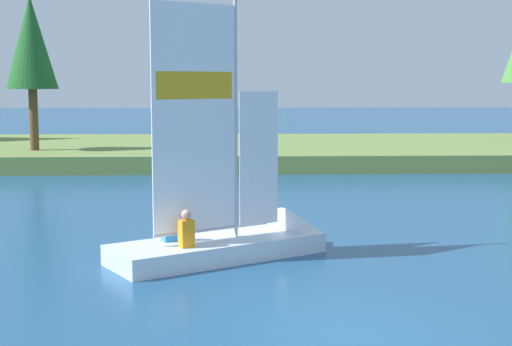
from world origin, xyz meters
TOP-DOWN VIEW (x-y plane):
  - ground_plane at (0.00, 0.00)m, footprint 200.00×200.00m
  - shore_bank at (0.00, 25.61)m, footprint 80.00×13.20m
  - shoreline_tree_centre at (-10.27, 22.14)m, footprint 2.22×2.22m
  - sailboat at (-1.24, 5.23)m, footprint 5.18×3.93m

SIDE VIEW (x-z plane):
  - ground_plane at x=0.00m, z-range 0.00..0.00m
  - shore_bank at x=0.00m, z-range 0.00..0.74m
  - sailboat at x=-1.24m, z-range -2.73..3.55m
  - shoreline_tree_centre at x=-10.27m, z-range 2.01..8.73m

